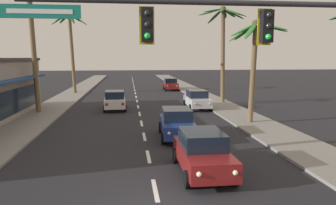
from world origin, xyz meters
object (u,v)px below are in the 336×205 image
sedan_lead_at_stop_bar (202,152)px  palm_right_second (254,48)px  sedan_third_in_queue (177,123)px  palm_left_second (32,34)px  sedan_parked_mid_kerb (171,84)px  palm_right_third (223,35)px  sedan_oncoming_far (115,100)px  palm_left_third (71,40)px  sedan_parked_nearest_kerb (197,99)px  traffic_signal_mast (270,47)px

sedan_lead_at_stop_bar → palm_right_second: (5.62, 9.18, 4.40)m
sedan_third_in_queue → palm_left_second: (-10.27, 9.39, 5.60)m
sedan_parked_mid_kerb → palm_right_third: (3.37, -14.08, 5.91)m
sedan_oncoming_far → palm_right_third: 12.42m
sedan_lead_at_stop_bar → sedan_oncoming_far: bearing=103.8°
palm_left_third → palm_right_third: palm_left_third is taller
sedan_third_in_queue → palm_left_second: 15.00m
sedan_oncoming_far → sedan_parked_nearest_kerb: same height
palm_right_second → palm_right_third: 10.47m
sedan_parked_nearest_kerb → palm_right_third: 7.46m
palm_left_third → traffic_signal_mast: bearing=-71.6°
sedan_oncoming_far → sedan_parked_nearest_kerb: (7.34, -0.40, 0.00)m
sedan_third_in_queue → sedan_oncoming_far: bearing=110.1°
palm_left_second → palm_right_third: palm_left_second is taller
sedan_oncoming_far → palm_right_second: 13.04m
sedan_parked_mid_kerb → palm_right_third: 15.64m
sedan_third_in_queue → sedan_oncoming_far: (-3.95, 10.77, 0.00)m
sedan_parked_nearest_kerb → palm_right_second: 8.69m
sedan_parked_nearest_kerb → sedan_parked_mid_kerb: (-0.16, 17.29, 0.00)m
sedan_third_in_queue → sedan_parked_nearest_kerb: bearing=71.9°
sedan_parked_mid_kerb → sedan_oncoming_far: bearing=-113.0°
sedan_lead_at_stop_bar → palm_right_second: bearing=58.5°
sedan_parked_nearest_kerb → palm_left_third: (-13.15, 13.93, 5.89)m
sedan_lead_at_stop_bar → palm_right_third: bearing=71.7°
palm_right_second → traffic_signal_mast: bearing=-109.6°
sedan_parked_mid_kerb → palm_right_second: bearing=-84.1°
traffic_signal_mast → sedan_oncoming_far: traffic_signal_mast is taller
sedan_parked_mid_kerb → palm_right_third: palm_right_third is taller
sedan_lead_at_stop_bar → sedan_parked_mid_kerb: 33.72m
sedan_oncoming_far → sedan_parked_mid_kerb: size_ratio=1.00×
palm_left_third → palm_right_second: size_ratio=1.44×
palm_left_third → palm_right_third: bearing=-33.2°
traffic_signal_mast → sedan_oncoming_far: 20.97m
sedan_oncoming_far → palm_left_second: size_ratio=0.45×
sedan_oncoming_far → palm_left_second: palm_left_second is taller
traffic_signal_mast → palm_left_second: bearing=122.2°
sedan_lead_at_stop_bar → palm_left_third: bearing=108.2°
palm_right_third → sedan_parked_nearest_kerb: bearing=-135.0°
sedan_third_in_queue → palm_left_third: palm_left_third is taller
traffic_signal_mast → sedan_parked_nearest_kerb: 20.00m
sedan_third_in_queue → sedan_oncoming_far: size_ratio=1.00×
palm_left_second → palm_right_second: 17.22m
sedan_parked_nearest_kerb → sedan_oncoming_far: bearing=176.9°
sedan_lead_at_stop_bar → palm_left_second: size_ratio=0.44×
sedan_parked_nearest_kerb → palm_right_third: size_ratio=0.47×
traffic_signal_mast → palm_left_second: palm_left_second is taller
sedan_parked_mid_kerb → palm_right_second: palm_right_second is taller
palm_right_second → sedan_parked_nearest_kerb: bearing=108.5°
sedan_parked_mid_kerb → palm_left_second: 23.40m
sedan_third_in_queue → palm_left_third: 26.85m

